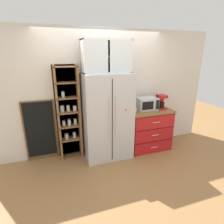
# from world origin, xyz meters

# --- Properties ---
(ground_plane) EXTENTS (10.69, 10.69, 0.00)m
(ground_plane) POSITION_xyz_m (0.00, 0.00, 0.00)
(ground_plane) COLOR #9E7042
(wall_back_cream) EXTENTS (4.99, 0.10, 2.55)m
(wall_back_cream) POSITION_xyz_m (0.00, 0.40, 1.27)
(wall_back_cream) COLOR silver
(wall_back_cream) RESTS_ON ground
(refrigerator) EXTENTS (0.94, 0.65, 1.73)m
(refrigerator) POSITION_xyz_m (0.00, 0.04, 0.86)
(refrigerator) COLOR silver
(refrigerator) RESTS_ON ground
(pantry_shelf_column) EXTENTS (0.49, 0.28, 1.88)m
(pantry_shelf_column) POSITION_xyz_m (-0.73, 0.29, 0.95)
(pantry_shelf_column) COLOR brown
(pantry_shelf_column) RESTS_ON ground
(counter_cabinet) EXTENTS (0.95, 0.62, 0.91)m
(counter_cabinet) POSITION_xyz_m (0.97, 0.06, 0.46)
(counter_cabinet) COLOR red
(counter_cabinet) RESTS_ON ground
(microwave) EXTENTS (0.44, 0.33, 0.26)m
(microwave) POSITION_xyz_m (0.92, 0.11, 1.04)
(microwave) COLOR silver
(microwave) RESTS_ON counter_cabinet
(coffee_maker) EXTENTS (0.17, 0.20, 0.31)m
(coffee_maker) POSITION_xyz_m (1.25, 0.07, 1.06)
(coffee_maker) COLOR red
(coffee_maker) RESTS_ON counter_cabinet
(mug_cream) EXTENTS (0.12, 0.09, 0.09)m
(mug_cream) POSITION_xyz_m (0.59, 0.02, 0.95)
(mug_cream) COLOR silver
(mug_cream) RESTS_ON counter_cabinet
(bottle_amber) EXTENTS (0.06, 0.06, 0.25)m
(bottle_amber) POSITION_xyz_m (0.97, 0.10, 1.02)
(bottle_amber) COLOR brown
(bottle_amber) RESTS_ON counter_cabinet
(bottle_clear) EXTENTS (0.06, 0.06, 0.24)m
(bottle_clear) POSITION_xyz_m (0.97, 0.01, 1.01)
(bottle_clear) COLOR silver
(bottle_clear) RESTS_ON counter_cabinet
(upper_cabinet) EXTENTS (0.90, 0.32, 0.58)m
(upper_cabinet) POSITION_xyz_m (0.00, 0.08, 2.01)
(upper_cabinet) COLOR silver
(upper_cabinet) RESTS_ON refrigerator
(chalkboard_menu) EXTENTS (0.60, 0.04, 1.23)m
(chalkboard_menu) POSITION_xyz_m (-1.30, 0.33, 0.62)
(chalkboard_menu) COLOR brown
(chalkboard_menu) RESTS_ON ground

